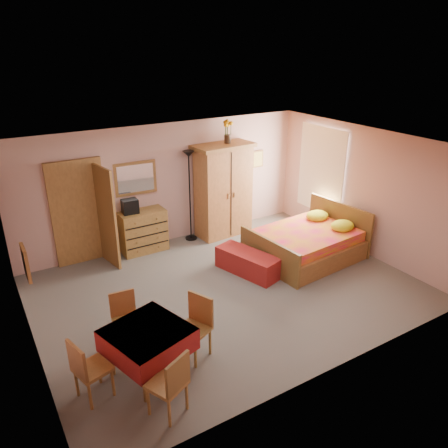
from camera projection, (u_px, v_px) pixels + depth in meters
floor at (228, 289)px, 7.88m from camera, size 6.50×6.50×0.00m
ceiling at (228, 147)px, 6.87m from camera, size 6.50×6.50×0.00m
wall_back at (167, 184)px, 9.34m from camera, size 6.50×0.10×2.60m
wall_front at (334, 290)px, 5.41m from camera, size 6.50×0.10×2.60m
wall_left at (21, 272)px, 5.82m from camera, size 0.10×5.00×2.60m
wall_right at (363, 191)px, 8.93m from camera, size 0.10×5.00×2.60m
doorway at (79, 214)px, 8.52m from camera, size 1.06×0.12×2.15m
window at (321, 170)px, 9.79m from camera, size 0.08×1.40×1.95m
picture_left at (26, 263)px, 5.21m from camera, size 0.04×0.32×0.42m
picture_back at (258, 159)px, 10.34m from camera, size 0.30×0.04×0.40m
chest_of_drawers at (143, 231)px, 9.16m from camera, size 0.95×0.48×0.90m
wall_mirror at (135, 178)px, 8.90m from camera, size 0.88×0.10×0.69m
stereo at (130, 206)px, 8.83m from camera, size 0.33×0.25×0.30m
floor_lamp at (190, 197)px, 9.49m from camera, size 0.26×0.26×2.02m
wardrobe at (223, 190)px, 9.76m from camera, size 1.38×0.78×2.09m
sunflower_vase at (228, 132)px, 9.33m from camera, size 0.21×0.21×0.51m
bed at (306, 236)px, 8.84m from camera, size 2.24×1.84×0.98m
bench at (248, 263)px, 8.37m from camera, size 0.81×1.36×0.43m
dining_table at (149, 352)px, 5.76m from camera, size 1.20×1.20×0.71m
chair_south at (167, 383)px, 5.12m from camera, size 0.53×0.53×0.88m
chair_north at (126, 321)px, 6.30m from camera, size 0.41×0.41×0.82m
chair_west at (93, 368)px, 5.36m from camera, size 0.48×0.48×0.87m
chair_east at (193, 329)px, 6.05m from camera, size 0.55×0.55×0.92m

